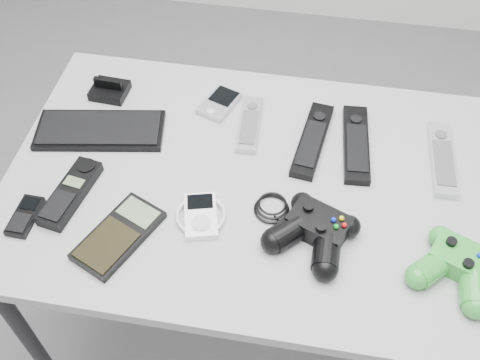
% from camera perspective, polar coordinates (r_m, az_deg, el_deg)
% --- Properties ---
extents(floor, '(3.50, 3.50, 0.00)m').
position_cam_1_polar(floor, '(1.80, -1.47, -15.62)').
color(floor, slate).
rests_on(floor, ground).
extents(desk, '(1.08, 0.70, 0.73)m').
position_cam_1_polar(desk, '(1.25, 1.88, -1.89)').
color(desk, gray).
rests_on(desk, floor).
extents(pda_keyboard, '(0.30, 0.17, 0.02)m').
position_cam_1_polar(pda_keyboard, '(1.32, -14.04, 4.98)').
color(pda_keyboard, black).
rests_on(pda_keyboard, desk).
extents(dock_bracket, '(0.09, 0.08, 0.05)m').
position_cam_1_polar(dock_bracket, '(1.41, -13.17, 9.20)').
color(dock_bracket, black).
rests_on(dock_bracket, desk).
extents(pda, '(0.10, 0.12, 0.02)m').
position_cam_1_polar(pda, '(1.35, -2.11, 7.82)').
color(pda, '#A6A6AD').
rests_on(pda, desk).
extents(remote_silver_a, '(0.05, 0.18, 0.02)m').
position_cam_1_polar(remote_silver_a, '(1.30, 1.00, 5.74)').
color(remote_silver_a, '#A6A6AD').
rests_on(remote_silver_a, desk).
extents(remote_black_a, '(0.08, 0.23, 0.02)m').
position_cam_1_polar(remote_black_a, '(1.27, 7.38, 4.11)').
color(remote_black_a, black).
rests_on(remote_black_a, desk).
extents(remote_black_b, '(0.07, 0.23, 0.02)m').
position_cam_1_polar(remote_black_b, '(1.28, 11.72, 3.67)').
color(remote_black_b, black).
rests_on(remote_black_b, desk).
extents(remote_silver_b, '(0.06, 0.21, 0.02)m').
position_cam_1_polar(remote_silver_b, '(1.30, 19.87, 2.10)').
color(remote_silver_b, '#B6B7BE').
rests_on(remote_silver_b, desk).
extents(mobile_phone, '(0.05, 0.10, 0.02)m').
position_cam_1_polar(mobile_phone, '(1.21, -21.01, -3.42)').
color(mobile_phone, black).
rests_on(mobile_phone, desk).
extents(cordless_handset, '(0.09, 0.18, 0.03)m').
position_cam_1_polar(cordless_handset, '(1.21, -16.85, -1.23)').
color(cordless_handset, black).
rests_on(cordless_handset, desk).
extents(calculator, '(0.16, 0.21, 0.02)m').
position_cam_1_polar(calculator, '(1.13, -12.23, -5.47)').
color(calculator, black).
rests_on(calculator, desk).
extents(mp3_player, '(0.13, 0.13, 0.02)m').
position_cam_1_polar(mp3_player, '(1.13, -4.01, -3.59)').
color(mp3_player, white).
rests_on(mp3_player, desk).
extents(controller_black, '(0.32, 0.26, 0.05)m').
position_cam_1_polar(controller_black, '(1.10, 7.59, -5.00)').
color(controller_black, black).
rests_on(controller_black, desk).
extents(controller_green, '(0.21, 0.21, 0.05)m').
position_cam_1_polar(controller_green, '(1.12, 21.31, -8.01)').
color(controller_green, '#23822C').
rests_on(controller_green, desk).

